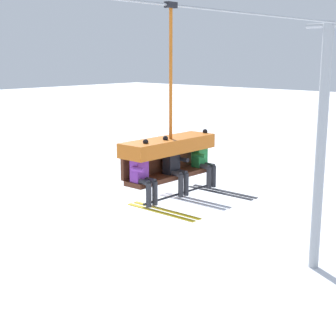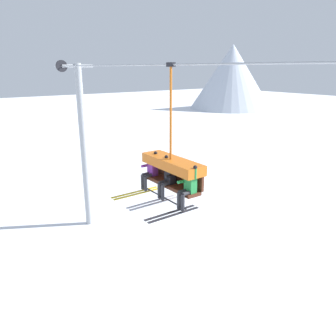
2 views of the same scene
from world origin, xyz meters
The scene contains 6 objects.
lift_tower_far centered at (10.18, -0.02, 4.64)m, with size 0.36×1.88×8.95m.
lift_cable centered at (1.26, -0.80, 8.67)m, with size 19.83×0.05×0.05m.
chairlift_chair centered at (1.28, -0.73, 5.71)m, with size 2.35×0.74×3.91m.
skier_purple centered at (0.32, -0.94, 5.40)m, with size 0.48×1.70×1.34m.
skier_black centered at (1.28, -0.94, 5.40)m, with size 0.48×1.70×1.34m.
skier_green centered at (2.25, -0.94, 5.40)m, with size 0.48×1.70×1.34m.
Camera 1 is at (-6.73, -7.90, 7.68)m, focal length 55.00 mm.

